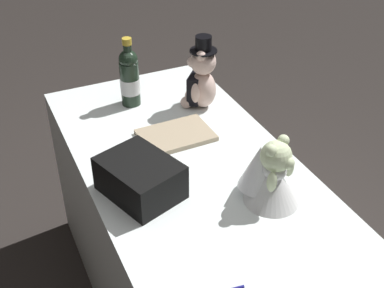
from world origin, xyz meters
name	(u,v)px	position (x,y,z in m)	size (l,w,h in m)	color
reception_table	(192,244)	(0.00, 0.00, 0.38)	(1.52, 0.74, 0.77)	white
teddy_bear_groom	(201,79)	(0.38, -0.22, 0.89)	(0.15, 0.15, 0.31)	beige
teddy_bear_bride	(269,174)	(-0.25, -0.15, 0.87)	(0.23, 0.21, 0.23)	white
champagne_bottle	(130,77)	(0.52, 0.04, 0.89)	(0.08, 0.08, 0.30)	#1E2F21
gift_case_black	(140,178)	(-0.06, 0.21, 0.83)	(0.31, 0.27, 0.12)	black
guestbook	(176,135)	(0.20, -0.03, 0.78)	(0.19, 0.27, 0.02)	tan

